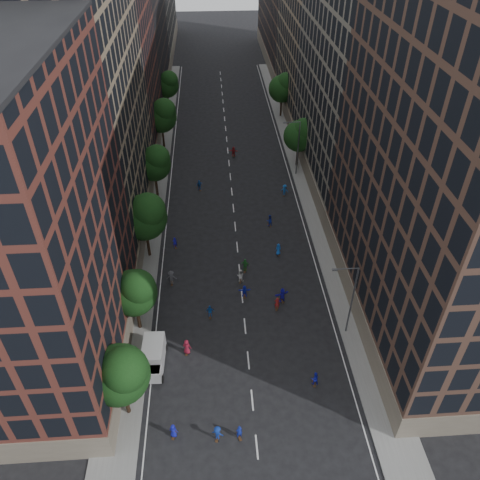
{
  "coord_description": "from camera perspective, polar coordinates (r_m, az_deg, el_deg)",
  "views": [
    {
      "loc": [
        -2.77,
        -20.16,
        38.29
      ],
      "look_at": [
        0.29,
        25.92,
        2.0
      ],
      "focal_mm": 35.0,
      "sensor_mm": 36.0,
      "label": 1
    }
  ],
  "objects": [
    {
      "name": "bldg_right_b",
      "position": [
        71.17,
        15.06,
        19.12
      ],
      "size": [
        14.0,
        28.0,
        33.0
      ],
      "primitive_type": "cube",
      "color": "#6D665A",
      "rests_on": "ground"
    },
    {
      "name": "skater_5",
      "position": [
        53.14,
        5.17,
        -6.74
      ],
      "size": [
        1.78,
        1.09,
        1.83
      ],
      "primitive_type": "imported",
      "rotation": [
        0.0,
        0.0,
        3.49
      ],
      "color": "#1A15AC",
      "rests_on": "ground"
    },
    {
      "name": "skater_10",
      "position": [
        56.65,
        0.64,
        -3.12
      ],
      "size": [
        1.16,
        0.8,
        1.82
      ],
      "primitive_type": "imported",
      "rotation": [
        0.0,
        0.0,
        2.78
      ],
      "color": "#217028",
      "rests_on": "ground"
    },
    {
      "name": "tree_right_b",
      "position": [
        94.82,
        5.29,
        18.07
      ],
      "size": [
        5.2,
        5.2,
        8.83
      ],
      "color": "black",
      "rests_on": "ground"
    },
    {
      "name": "skater_13",
      "position": [
        60.88,
        -7.96,
        -0.33
      ],
      "size": [
        0.65,
        0.53,
        1.53
      ],
      "primitive_type": "imported",
      "rotation": [
        0.0,
        0.0,
        3.49
      ],
      "color": "#1B17BB",
      "rests_on": "ground"
    },
    {
      "name": "skater_15",
      "position": [
        70.74,
        5.45,
        6.05
      ],
      "size": [
        1.31,
        1.05,
        1.77
      ],
      "primitive_type": "imported",
      "rotation": [
        0.0,
        0.0,
        2.75
      ],
      "color": "#144FA7",
      "rests_on": "ground"
    },
    {
      "name": "tree_left_1",
      "position": [
        47.93,
        -12.72,
        -6.12
      ],
      "size": [
        4.8,
        4.8,
        8.21
      ],
      "color": "black",
      "rests_on": "ground"
    },
    {
      "name": "streetlamp_far",
      "position": [
        74.26,
        6.94,
        11.39
      ],
      "size": [
        2.64,
        0.22,
        9.06
      ],
      "color": "#595B60",
      "rests_on": "ground"
    },
    {
      "name": "skater_11",
      "position": [
        53.59,
        0.55,
        -6.29
      ],
      "size": [
        1.42,
        0.46,
        1.53
      ],
      "primitive_type": "imported",
      "rotation": [
        0.0,
        0.0,
        3.15
      ],
      "color": "#1620B3",
      "rests_on": "ground"
    },
    {
      "name": "tree_left_2",
      "position": [
        56.59,
        -11.48,
        2.95
      ],
      "size": [
        5.6,
        5.6,
        9.45
      ],
      "color": "black",
      "rests_on": "ground"
    },
    {
      "name": "skater_7",
      "position": [
        52.35,
        4.53,
        -7.72
      ],
      "size": [
        0.66,
        0.5,
        1.62
      ],
      "primitive_type": "imported",
      "rotation": [
        0.0,
        0.0,
        2.93
      ],
      "color": "maroon",
      "rests_on": "ground"
    },
    {
      "name": "ground",
      "position": [
        71.36,
        -0.98,
        5.71
      ],
      "size": [
        240.0,
        240.0,
        0.0
      ],
      "primitive_type": "plane",
      "color": "black",
      "rests_on": "ground"
    },
    {
      "name": "bldg_left_d",
      "position": [
        105.81,
        -13.86,
        25.04
      ],
      "size": [
        14.0,
        28.0,
        32.0
      ],
      "primitive_type": "cube",
      "color": "#2D211E",
      "rests_on": "ground"
    },
    {
      "name": "tree_left_4",
      "position": [
        82.95,
        -9.51,
        14.81
      ],
      "size": [
        5.4,
        5.4,
        9.08
      ],
      "color": "black",
      "rests_on": "ground"
    },
    {
      "name": "bldg_left_b",
      "position": [
        61.31,
        -19.65,
        15.71
      ],
      "size": [
        14.0,
        26.0,
        34.0
      ],
      "primitive_type": "cube",
      "color": "#826F55",
      "rests_on": "ground"
    },
    {
      "name": "skater_12",
      "position": [
        59.32,
        4.69,
        -1.17
      ],
      "size": [
        0.92,
        0.76,
        1.63
      ],
      "primitive_type": "imported",
      "rotation": [
        0.0,
        0.0,
        3.49
      ],
      "color": "blue",
      "rests_on": "ground"
    },
    {
      "name": "tree_left_3",
      "position": [
        68.73,
        -10.36,
        9.32
      ],
      "size": [
        5.0,
        5.0,
        8.58
      ],
      "color": "black",
      "rests_on": "ground"
    },
    {
      "name": "bldg_right_a",
      "position": [
        46.06,
        25.18,
        8.25
      ],
      "size": [
        14.0,
        30.0,
        36.0
      ],
      "primitive_type": "cube",
      "color": "#4C3328",
      "rests_on": "ground"
    },
    {
      "name": "skater_6",
      "position": [
        48.35,
        -6.5,
        -12.85
      ],
      "size": [
        1.01,
        0.83,
        1.79
      ],
      "primitive_type": "imported",
      "rotation": [
        0.0,
        0.0,
        2.81
      ],
      "color": "maroon",
      "rests_on": "ground"
    },
    {
      "name": "sidewalk_right",
      "position": [
        79.09,
        7.54,
        8.92
      ],
      "size": [
        4.0,
        105.0,
        0.15
      ],
      "primitive_type": "cube",
      "color": "slate",
      "rests_on": "ground"
    },
    {
      "name": "skater_14",
      "position": [
        64.13,
        3.6,
        2.36
      ],
      "size": [
        1.01,
        0.92,
        1.71
      ],
      "primitive_type": "imported",
      "rotation": [
        0.0,
        0.0,
        3.54
      ],
      "color": "#122295",
      "rests_on": "ground"
    },
    {
      "name": "skater_8",
      "position": [
        55.31,
        0.04,
        -4.42
      ],
      "size": [
        0.96,
        0.82,
        1.73
      ],
      "primitive_type": "imported",
      "rotation": [
        0.0,
        0.0,
        2.93
      ],
      "color": "silver",
      "rests_on": "ground"
    },
    {
      "name": "tree_left_0",
      "position": [
        41.1,
        -14.34,
        -15.47
      ],
      "size": [
        5.2,
        5.2,
        8.83
      ],
      "color": "black",
      "rests_on": "ground"
    },
    {
      "name": "skater_17",
      "position": [
        81.22,
        -0.8,
        10.7
      ],
      "size": [
        1.62,
        0.85,
        1.67
      ],
      "primitive_type": "imported",
      "rotation": [
        0.0,
        0.0,
        2.9
      ],
      "color": "maroon",
      "rests_on": "ground"
    },
    {
      "name": "skater_3",
      "position": [
        43.06,
        -2.76,
        -22.48
      ],
      "size": [
        1.16,
        0.92,
        1.58
      ],
      "primitive_type": "imported",
      "rotation": [
        0.0,
        0.0,
        2.76
      ],
      "color": "navy",
      "rests_on": "ground"
    },
    {
      "name": "cargo_van",
      "position": [
        47.57,
        -10.54,
        -13.82
      ],
      "size": [
        2.33,
        4.69,
        2.46
      ],
      "rotation": [
        0.0,
        0.0,
        -0.04
      ],
      "color": "#BABABC",
      "rests_on": "ground"
    },
    {
      "name": "bldg_right_c",
      "position": [
        96.0,
        10.4,
        25.11
      ],
      "size": [
        14.0,
        26.0,
        35.0
      ],
      "primitive_type": "cube",
      "color": "#826F55",
      "rests_on": "ground"
    },
    {
      "name": "skater_4",
      "position": [
        51.47,
        -3.67,
        -8.71
      ],
      "size": [
        0.96,
        0.48,
        1.58
      ],
      "primitive_type": "imported",
      "rotation": [
        0.0,
        0.0,
        3.04
      ],
      "color": "#154EAC",
      "rests_on": "ground"
    },
    {
      "name": "bldg_left_a",
      "position": [
        42.15,
        -25.67,
        0.32
      ],
      "size": [
        14.0,
        22.0,
        30.0
      ],
      "primitive_type": "cube",
      "color": "#5A2A22",
      "rests_on": "ground"
    },
    {
      "name": "skater_9",
      "position": [
        55.56,
        -8.36,
        -4.59
      ],
      "size": [
        1.25,
        0.77,
        1.88
      ],
      "primitive_type": "imported",
      "rotation": [
        0.0,
        0.0,
        3.08
      ],
      "color": "#434448",
      "rests_on": "ground"
    },
    {
      "name": "skater_0",
      "position": [
        43.53,
        -8.12,
        -22.06
      ],
      "size": [
        0.85,
        0.66,
        1.52
      ],
      "primitive_type": "imported",
      "rotation": [
        0.0,
        0.0,
        2.87
      ],
      "color": "#1418A6",
      "rests_on": "ground"
    },
    {
      "name": "skater_2",
      "position": [
        46.48,
        9.09,
        -16.35
      ],
      "size": [
        0.78,
        0.62,
        1.57
      ],
      "primitive_type": "imported",
      "rotation": [
        0.0,
        0.0,
        3.11
      ],
      "color": "#1519AB",
      "rests_on": "ground"
    },
    {
      "name": "skater_1",
      "position": [
        43.08,
        -0.11,
        -22.36
      ],
      "size": [
        0.65,
        0.52,
        1.56
      ],
      "primitive_type": "imported",
      "rotation": [
        0.0,
        0.0,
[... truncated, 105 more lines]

